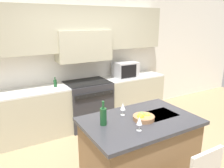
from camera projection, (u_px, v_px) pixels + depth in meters
ground_plane at (131, 165)px, 3.34m from camera, size 10.00×10.00×0.00m
back_cabinetry at (81, 48)px, 4.45m from camera, size 10.00×0.46×2.70m
back_counter at (88, 104)px, 4.56m from camera, size 3.61×0.62×0.92m
range_stove at (88, 103)px, 4.54m from camera, size 0.88×0.70×0.94m
microwave at (125, 69)px, 4.82m from camera, size 0.49×0.42×0.33m
kitchen_island at (139, 151)px, 2.87m from camera, size 1.44×0.95×0.93m
wine_bottle at (103, 116)px, 2.57m from camera, size 0.08×0.08×0.30m
wine_glass_near at (139, 121)px, 2.44m from camera, size 0.07×0.07×0.17m
wine_glass_far at (123, 107)px, 2.84m from camera, size 0.07×0.07×0.17m
fruit_bowl at (143, 117)px, 2.73m from camera, size 0.27×0.27×0.10m
oil_bottle_on_counter at (55, 83)px, 4.10m from camera, size 0.06×0.06×0.19m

